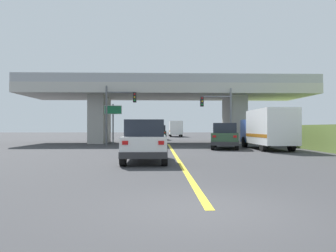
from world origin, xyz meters
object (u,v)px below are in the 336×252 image
suv_crossing (225,136)px  semi_truck_distant (175,128)px  box_truck (268,129)px  sedan_oncoming (159,132)px  suv_lead (145,141)px  traffic_signal_nearside (220,110)px  highway_sign (113,114)px  traffic_signal_farside (116,107)px

suv_crossing → semi_truck_distant: size_ratio=0.68×
box_truck → sedan_oncoming: size_ratio=1.52×
suv_lead → traffic_signal_nearside: traffic_signal_nearside is taller
suv_crossing → highway_sign: (-9.94, 7.54, 2.03)m
semi_truck_distant → box_truck: bearing=-81.8°
semi_truck_distant → highway_sign: bearing=-106.5°
traffic_signal_nearside → highway_sign: (-10.60, 2.30, -0.38)m
suv_lead → traffic_signal_farside: bearing=102.8°
traffic_signal_nearside → suv_lead: bearing=-114.3°
suv_lead → traffic_signal_nearside: size_ratio=0.85×
suv_crossing → highway_sign: size_ratio=1.21×
sedan_oncoming → traffic_signal_farside: size_ratio=0.80×
box_truck → highway_sign: bearing=146.4°
suv_lead → sedan_oncoming: 28.26m
sedan_oncoming → semi_truck_distant: semi_truck_distant is taller
suv_lead → box_truck: size_ratio=0.67×
suv_lead → semi_truck_distant: semi_truck_distant is taller
suv_crossing → traffic_signal_farside: bearing=163.4°
suv_crossing → traffic_signal_nearside: size_ratio=0.91×
box_truck → sedan_oncoming: 21.50m
suv_lead → sedan_oncoming: (0.81, 28.25, -0.00)m
suv_lead → box_truck: bearing=43.0°
suv_crossing → box_truck: box_truck is taller
traffic_signal_farside → semi_truck_distant: bearing=75.9°
box_truck → sedan_oncoming: box_truck is taller
sedan_oncoming → highway_sign: highway_sign is taller
suv_lead → traffic_signal_farside: size_ratio=0.82×
traffic_signal_nearside → box_truck: bearing=-69.5°
highway_sign → semi_truck_distant: highway_sign is taller
traffic_signal_nearside → traffic_signal_farside: bearing=179.4°
box_truck → highway_sign: 15.61m
suv_crossing → semi_truck_distant: 34.29m
sedan_oncoming → traffic_signal_nearside: (5.80, -13.59, 2.41)m
suv_lead → semi_truck_distant: 43.81m
box_truck → highway_sign: (-12.95, 8.59, 1.45)m
suv_lead → highway_sign: (-4.00, 16.95, 2.03)m
suv_lead → traffic_signal_farside: (-3.36, 14.76, 2.60)m
traffic_signal_farside → traffic_signal_nearside: bearing=-0.6°
suv_lead → sedan_oncoming: bearing=88.4°
suv_lead → traffic_signal_nearside: bearing=65.7°
traffic_signal_farside → suv_crossing: bearing=-29.9°
suv_crossing → traffic_signal_nearside: bearing=96.1°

